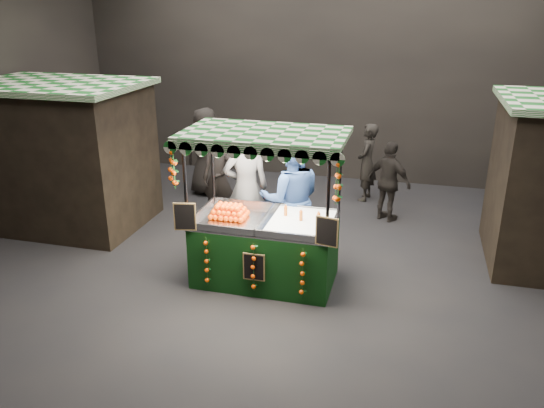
# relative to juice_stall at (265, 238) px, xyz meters

# --- Properties ---
(ground) EXTENTS (12.00, 12.00, 0.00)m
(ground) POSITION_rel_juice_stall_xyz_m (0.25, 0.28, -0.70)
(ground) COLOR black
(ground) RESTS_ON ground
(market_hall) EXTENTS (12.10, 10.10, 5.05)m
(market_hall) POSITION_rel_juice_stall_xyz_m (0.25, 0.28, 2.68)
(market_hall) COLOR black
(market_hall) RESTS_ON ground
(neighbour_stall_left) EXTENTS (3.00, 2.20, 2.60)m
(neighbour_stall_left) POSITION_rel_juice_stall_xyz_m (-4.15, 1.28, 0.61)
(neighbour_stall_left) COLOR black
(neighbour_stall_left) RESTS_ON ground
(juice_stall) EXTENTS (2.33, 1.37, 2.26)m
(juice_stall) POSITION_rel_juice_stall_xyz_m (0.00, 0.00, 0.00)
(juice_stall) COLOR black
(juice_stall) RESTS_ON ground
(vendor_grey) EXTENTS (0.88, 0.75, 2.05)m
(vendor_grey) POSITION_rel_juice_stall_xyz_m (-0.64, 1.12, 0.32)
(vendor_grey) COLOR slate
(vendor_grey) RESTS_ON ground
(vendor_blue) EXTENTS (1.17, 1.03, 2.03)m
(vendor_blue) POSITION_rel_juice_stall_xyz_m (0.18, 0.83, 0.31)
(vendor_blue) COLOR navy
(vendor_blue) RESTS_ON ground
(shopper_0) EXTENTS (0.61, 0.41, 1.66)m
(shopper_0) POSITION_rel_juice_stall_xyz_m (-1.48, 2.08, 0.13)
(shopper_0) COLOR black
(shopper_0) RESTS_ON ground
(shopper_1) EXTENTS (0.85, 0.72, 1.54)m
(shopper_1) POSITION_rel_juice_stall_xyz_m (4.07, 2.08, 0.07)
(shopper_1) COLOR black
(shopper_1) RESTS_ON ground
(shopper_2) EXTENTS (0.96, 0.78, 1.53)m
(shopper_2) POSITION_rel_juice_stall_xyz_m (1.58, 2.90, 0.06)
(shopper_2) COLOR black
(shopper_2) RESTS_ON ground
(shopper_3) EXTENTS (1.34, 1.23, 1.80)m
(shopper_3) POSITION_rel_juice_stall_xyz_m (4.02, 4.88, 0.20)
(shopper_3) COLOR black
(shopper_3) RESTS_ON ground
(shopper_4) EXTENTS (0.93, 0.62, 1.86)m
(shopper_4) POSITION_rel_juice_stall_xyz_m (-2.26, 3.43, 0.23)
(shopper_4) COLOR black
(shopper_4) RESTS_ON ground
(shopper_6) EXTENTS (0.46, 0.63, 1.61)m
(shopper_6) POSITION_rel_juice_stall_xyz_m (1.07, 3.93, 0.10)
(shopper_6) COLOR black
(shopper_6) RESTS_ON ground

